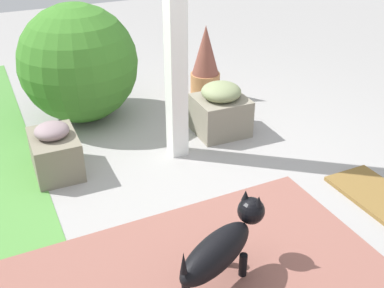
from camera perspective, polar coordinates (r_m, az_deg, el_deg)
name	(u,v)px	position (r m, az deg, el deg)	size (l,w,h in m)	color
ground_plane	(193,179)	(3.42, 0.16, -4.37)	(12.00, 12.00, 0.00)	#999694
porch_pillar	(175,17)	(3.33, -2.10, 15.53)	(0.13, 0.13, 2.21)	white
stone_planter_nearest	(221,110)	(3.97, 3.57, 4.24)	(0.42, 0.45, 0.46)	gray
stone_planter_mid	(55,151)	(3.56, -16.62, -0.85)	(0.47, 0.34, 0.41)	gray
round_shrub	(78,63)	(4.25, -13.92, 9.68)	(1.05, 1.05, 1.05)	#397525
terracotta_pot_spiky	(205,64)	(4.65, 1.68, 9.94)	(0.30, 0.30, 0.74)	#B87948
dog	(222,247)	(2.45, 3.71, -12.64)	(0.41, 0.65, 0.46)	black
doormat	(378,196)	(3.47, 22.05, -6.00)	(0.67, 0.38, 0.03)	brown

